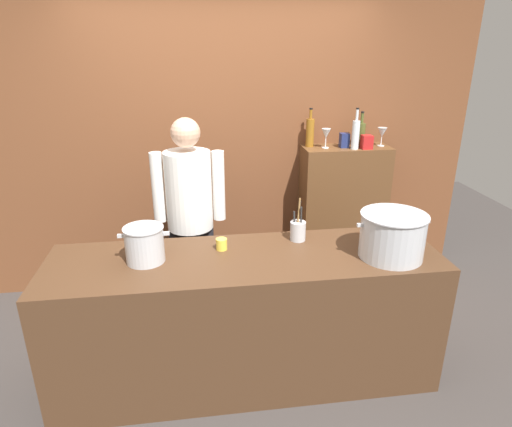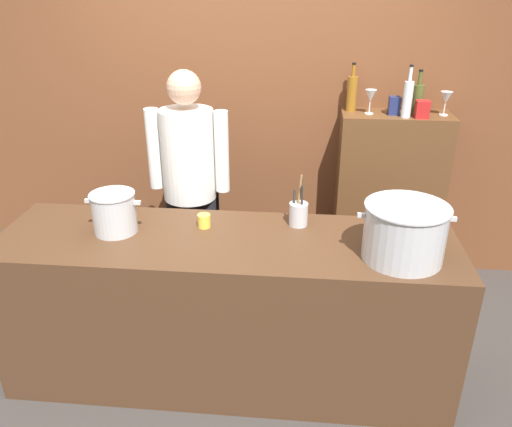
{
  "view_description": "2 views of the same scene",
  "coord_description": "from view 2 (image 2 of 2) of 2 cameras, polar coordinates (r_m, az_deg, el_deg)",
  "views": [
    {
      "loc": [
        -0.28,
        -2.44,
        2.14
      ],
      "look_at": [
        0.11,
        0.28,
        1.07
      ],
      "focal_mm": 30.96,
      "sensor_mm": 36.0,
      "label": 1
    },
    {
      "loc": [
        0.39,
        -2.35,
        2.16
      ],
      "look_at": [
        0.13,
        0.32,
        0.9
      ],
      "focal_mm": 35.59,
      "sensor_mm": 36.0,
      "label": 2
    }
  ],
  "objects": [
    {
      "name": "chef",
      "position": [
        3.33,
        -7.48,
        3.88
      ],
      "size": [
        0.53,
        0.37,
        1.66
      ],
      "rotation": [
        0.0,
        0.0,
        3.1
      ],
      "color": "black",
      "rests_on": "ground_plane"
    },
    {
      "name": "brick_back_panel",
      "position": [
        3.82,
        -0.4,
        15.21
      ],
      "size": [
        4.4,
        0.1,
        3.0
      ],
      "primitive_type": "cube",
      "color": "brown",
      "rests_on": "ground_plane"
    },
    {
      "name": "butter_jar",
      "position": [
        2.81,
        -5.86,
        -0.82
      ],
      "size": [
        0.07,
        0.07,
        0.07
      ],
      "primitive_type": "cylinder",
      "color": "yellow",
      "rests_on": "prep_counter"
    },
    {
      "name": "spice_tin_navy",
      "position": [
        3.66,
        15.27,
        11.63
      ],
      "size": [
        0.07,
        0.07,
        0.12
      ],
      "primitive_type": "cube",
      "color": "navy",
      "rests_on": "bar_cabinet"
    },
    {
      "name": "wine_glass_tall",
      "position": [
        3.73,
        20.57,
        12.01
      ],
      "size": [
        0.08,
        0.08,
        0.16
      ],
      "color": "silver",
      "rests_on": "bar_cabinet"
    },
    {
      "name": "wine_glass_short",
      "position": [
        3.63,
        12.75,
        12.68
      ],
      "size": [
        0.08,
        0.08,
        0.17
      ],
      "color": "silver",
      "rests_on": "bar_cabinet"
    },
    {
      "name": "spice_tin_red",
      "position": [
        3.62,
        18.17,
        11.07
      ],
      "size": [
        0.09,
        0.09,
        0.11
      ],
      "primitive_type": "cube",
      "color": "red",
      "rests_on": "bar_cabinet"
    },
    {
      "name": "wine_bottle_clear",
      "position": [
        3.59,
        16.67,
        12.31
      ],
      "size": [
        0.06,
        0.06,
        0.34
      ],
      "color": "silver",
      "rests_on": "bar_cabinet"
    },
    {
      "name": "prep_counter",
      "position": [
        2.93,
        -3.18,
        -10.62
      ],
      "size": [
        2.45,
        0.7,
        0.9
      ],
      "primitive_type": "cube",
      "color": "#472D1C",
      "rests_on": "ground_plane"
    },
    {
      "name": "bar_cabinet",
      "position": [
        3.9,
        14.54,
        1.49
      ],
      "size": [
        0.76,
        0.32,
        1.3
      ],
      "primitive_type": "cube",
      "color": "brown",
      "rests_on": "ground_plane"
    },
    {
      "name": "stockpot_small",
      "position": [
        2.82,
        -15.66,
        0.1
      ],
      "size": [
        0.3,
        0.24,
        0.22
      ],
      "color": "#B7BABF",
      "rests_on": "prep_counter"
    },
    {
      "name": "wine_bottle_olive",
      "position": [
        3.71,
        17.7,
        12.25
      ],
      "size": [
        0.07,
        0.07,
        0.3
      ],
      "color": "#475123",
      "rests_on": "bar_cabinet"
    },
    {
      "name": "utensil_crock",
      "position": [
        2.81,
        4.79,
        0.04
      ],
      "size": [
        0.1,
        0.1,
        0.29
      ],
      "color": "#B7BABF",
      "rests_on": "prep_counter"
    },
    {
      "name": "stockpot_large",
      "position": [
        2.54,
        16.34,
        -2.06
      ],
      "size": [
        0.46,
        0.41,
        0.28
      ],
      "color": "#B7BABF",
      "rests_on": "prep_counter"
    },
    {
      "name": "ground_plane",
      "position": [
        3.21,
        -2.98,
        -17.15
      ],
      "size": [
        8.0,
        8.0,
        0.0
      ],
      "primitive_type": "plane",
      "color": "#383330"
    },
    {
      "name": "wine_bottle_amber",
      "position": [
        3.68,
        10.72,
        13.19
      ],
      "size": [
        0.07,
        0.07,
        0.33
      ],
      "color": "#8C5919",
      "rests_on": "bar_cabinet"
    }
  ]
}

